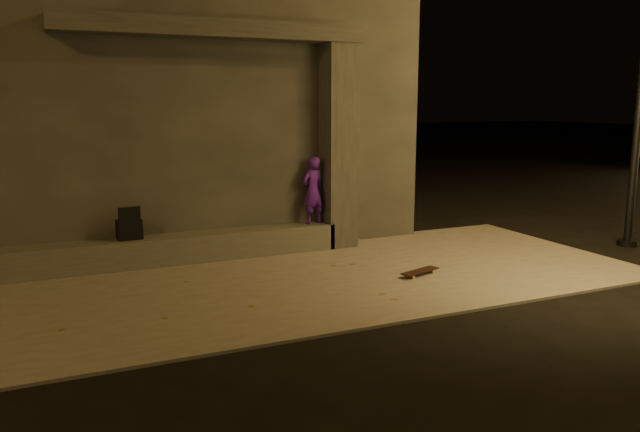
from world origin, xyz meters
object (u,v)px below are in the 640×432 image
column (339,147)px  skateboarder (313,190)px  skateboard (420,271)px  backpack (129,228)px

column → skateboarder: bearing=180.0°
column → skateboard: column is taller
skateboarder → skateboard: (0.75, -2.34, -0.98)m
column → backpack: (-3.68, 0.00, -1.17)m
column → backpack: 3.86m
backpack → skateboard: backpack is taller
column → skateboarder: column is taller
skateboarder → skateboard: bearing=93.3°
backpack → skateboarder: bearing=-5.2°
column → backpack: size_ratio=6.72×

